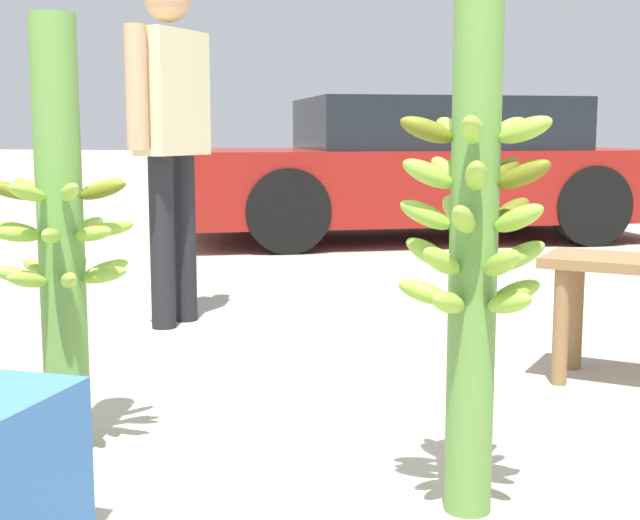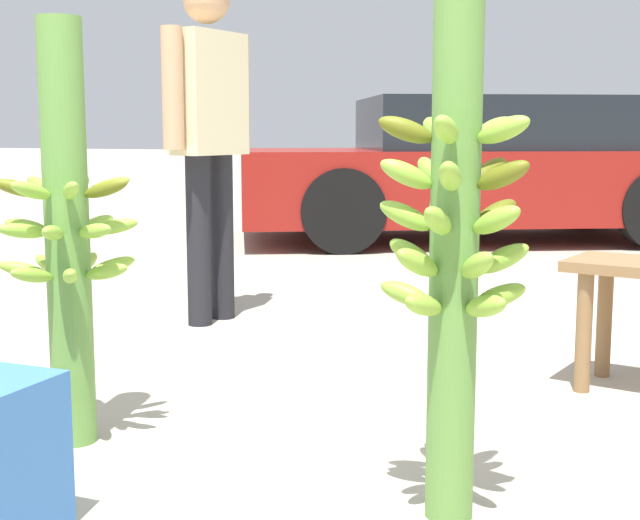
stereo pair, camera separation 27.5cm
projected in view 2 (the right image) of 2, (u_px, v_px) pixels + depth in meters
ground_plane at (195, 520)px, 2.26m from camera, size 80.00×80.00×0.00m
banana_stalk_left at (67, 234)px, 2.75m from camera, size 0.44×0.44×1.32m
banana_stalk_center at (454, 249)px, 2.19m from camera, size 0.40×0.40×1.31m
vendor_person at (208, 119)px, 4.49m from camera, size 0.26×0.65×1.74m
parked_car at (482, 170)px, 8.06m from camera, size 4.62×3.58×1.27m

